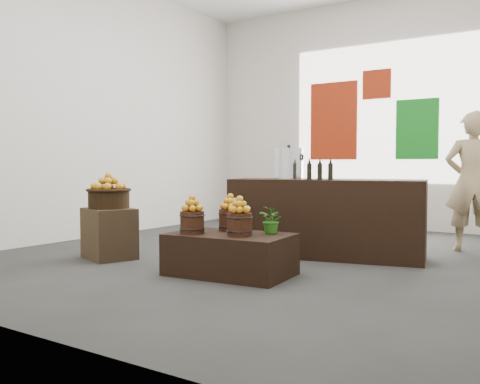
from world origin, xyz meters
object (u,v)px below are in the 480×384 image
Objects in this scene: counter at (326,218)px; crate at (109,233)px; wicker_basket at (109,199)px; stock_pot_left at (289,165)px; shopper at (472,182)px; display_table at (230,254)px.

crate is at bearing -156.50° from counter.
stock_pot_left reaches higher than wicker_basket.
wicker_basket is 4.54m from shopper.
counter is (0.35, 1.52, 0.26)m from display_table.
counter is 2.00m from shopper.
wicker_basket is 2.21m from stock_pot_left.
display_table is 1.58m from counter.
wicker_basket is at bearing -156.50° from counter.
crate reaches higher than display_table.
stock_pot_left is at bearing 41.36° from crate.
counter is at bearing 12.92° from stock_pot_left.
shopper reaches higher than display_table.
stock_pot_left is 2.38m from shopper.
display_table is 1.68m from stock_pot_left.
display_table is at bearing 0.50° from wicker_basket.
counter is at bearing 71.42° from display_table.
wicker_basket is at bearing 19.62° from shopper.
shopper is at bearing 39.22° from stock_pot_left.
display_table is 3.42× the size of stock_pot_left.
wicker_basket reaches higher than display_table.
stock_pot_left reaches higher than counter.
counter is at bearing 36.42° from wicker_basket.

